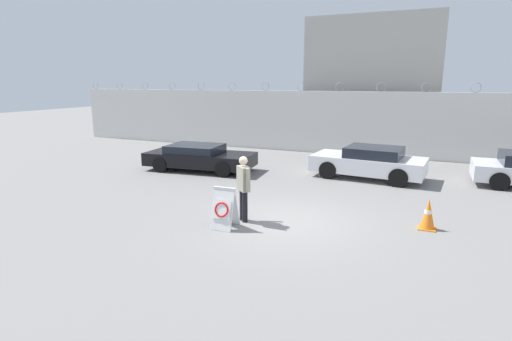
% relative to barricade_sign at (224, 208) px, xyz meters
% --- Properties ---
extents(ground_plane, '(90.00, 90.00, 0.00)m').
position_rel_barricade_sign_xyz_m(ground_plane, '(1.35, 1.05, -0.54)').
color(ground_plane, gray).
extents(perimeter_wall, '(36.00, 0.30, 3.73)m').
position_rel_barricade_sign_xyz_m(perimeter_wall, '(1.35, 12.20, 1.10)').
color(perimeter_wall, silver).
rests_on(perimeter_wall, ground_plane).
extents(building_block, '(7.19, 5.48, 7.25)m').
position_rel_barricade_sign_xyz_m(building_block, '(1.54, 16.28, 3.08)').
color(building_block, '#B2ADA3').
rests_on(building_block, ground_plane).
extents(barricade_sign, '(0.63, 0.67, 1.09)m').
position_rel_barricade_sign_xyz_m(barricade_sign, '(0.00, 0.00, 0.00)').
color(barricade_sign, white).
rests_on(barricade_sign, ground_plane).
extents(security_guard, '(0.54, 0.65, 1.81)m').
position_rel_barricade_sign_xyz_m(security_guard, '(0.24, 0.68, 0.48)').
color(security_guard, black).
rests_on(security_guard, ground_plane).
extents(traffic_cone_near, '(0.43, 0.43, 0.81)m').
position_rel_barricade_sign_xyz_m(traffic_cone_near, '(4.90, 2.03, -0.14)').
color(traffic_cone_near, orange).
rests_on(traffic_cone_near, ground_plane).
extents(parked_car_front_coupe, '(4.79, 2.34, 1.10)m').
position_rel_barricade_sign_xyz_m(parked_car_front_coupe, '(-4.28, 5.78, 0.03)').
color(parked_car_front_coupe, black).
rests_on(parked_car_front_coupe, ground_plane).
extents(parked_car_rear_sedan, '(4.46, 2.31, 1.26)m').
position_rel_barricade_sign_xyz_m(parked_car_rear_sedan, '(2.66, 7.22, 0.10)').
color(parked_car_rear_sedan, black).
rests_on(parked_car_rear_sedan, ground_plane).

